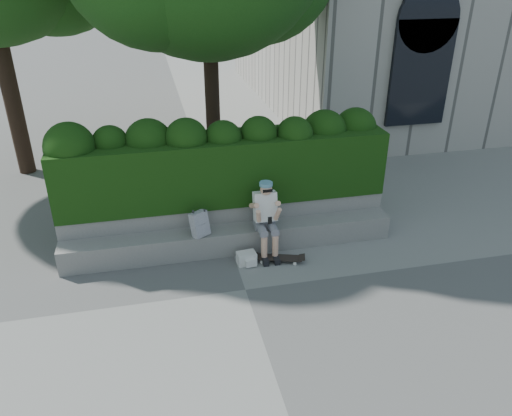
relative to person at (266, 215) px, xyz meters
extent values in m
plane|color=slate|center=(-0.59, -1.07, -0.75)|extent=(80.00, 80.00, 0.00)
cube|color=gray|center=(-0.59, 0.18, -0.53)|extent=(6.00, 0.45, 0.45)
cube|color=gray|center=(-0.59, 0.66, -0.38)|extent=(6.00, 0.50, 0.75)
cube|color=black|center=(-0.59, 0.88, 0.60)|extent=(6.00, 1.00, 1.20)
cylinder|color=black|center=(-0.38, 3.64, 0.82)|extent=(0.33, 0.33, 3.15)
cylinder|color=black|center=(-4.93, 5.00, 0.86)|extent=(0.39, 0.39, 3.23)
cube|color=slate|center=(0.00, 0.13, -0.19)|extent=(0.36, 0.26, 0.22)
cube|color=silver|center=(0.00, 0.06, 0.15)|extent=(0.40, 0.32, 0.55)
sphere|color=tan|center=(0.00, -0.01, 0.51)|extent=(0.21, 0.21, 0.21)
cylinder|color=teal|center=(0.00, 0.01, 0.60)|extent=(0.23, 0.23, 0.06)
cube|color=black|center=(0.00, -0.29, 0.05)|extent=(0.07, 0.02, 0.13)
cylinder|color=tan|center=(-0.10, -0.31, -0.51)|extent=(0.11, 0.11, 0.47)
cylinder|color=tan|center=(0.10, -0.31, -0.51)|extent=(0.11, 0.11, 0.47)
cube|color=black|center=(-0.10, -0.37, -0.70)|extent=(0.10, 0.26, 0.10)
cube|color=black|center=(0.10, -0.37, -0.70)|extent=(0.10, 0.26, 0.10)
cube|color=black|center=(0.15, -0.37, -0.67)|extent=(0.85, 0.44, 0.02)
cylinder|color=silver|center=(-0.16, -0.37, -0.72)|extent=(0.06, 0.05, 0.06)
cylinder|color=silver|center=(-0.10, -0.20, -0.72)|extent=(0.06, 0.05, 0.06)
cylinder|color=silver|center=(0.40, -0.54, -0.72)|extent=(0.06, 0.05, 0.06)
cylinder|color=silver|center=(0.45, -0.37, -0.72)|extent=(0.06, 0.05, 0.06)
cube|color=#BBBBC0|center=(-1.17, 0.08, -0.08)|extent=(0.34, 0.30, 0.44)
cube|color=beige|center=(-0.42, -0.30, -0.65)|extent=(0.35, 0.26, 0.21)
camera|label=1|loc=(-1.87, -7.56, 4.10)|focal=35.00mm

